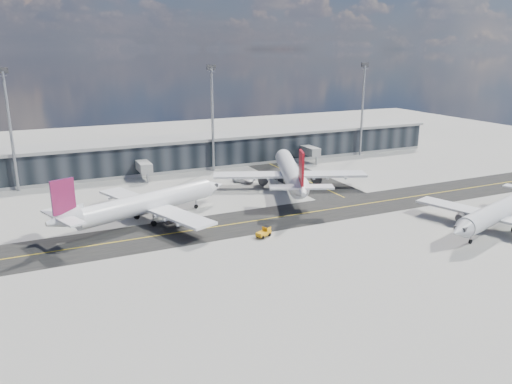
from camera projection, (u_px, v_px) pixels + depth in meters
ground at (297, 222)px, 98.51m from camera, size 300.00×300.00×0.00m
taxiway_lanes at (289, 204)px, 109.46m from camera, size 180.00×63.00×0.03m
terminal_concourse at (205, 152)px, 145.34m from camera, size 152.00×19.80×8.80m
floodlight_masts at (212, 115)px, 136.10m from camera, size 102.50×0.70×28.90m
airliner_af at (146, 203)px, 97.16m from camera, size 38.23×33.04×11.70m
airliner_redtail at (291, 172)px, 119.95m from camera, size 36.63×42.33×13.05m
airliner_near at (500, 211)px, 93.77m from camera, size 35.47×30.59×10.73m
baggage_tug at (264, 232)px, 90.41m from camera, size 3.20×2.45×1.81m
service_van at (243, 180)px, 127.26m from camera, size 5.37×6.03×1.55m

